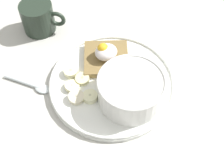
{
  "coord_description": "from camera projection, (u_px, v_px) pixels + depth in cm",
  "views": [
    {
      "loc": [
        -15.71,
        -37.16,
        59.16
      ],
      "look_at": [
        0.0,
        0.0,
        5.0
      ],
      "focal_mm": 50.0,
      "sensor_mm": 36.0,
      "label": 1
    }
  ],
  "objects": [
    {
      "name": "ground_plane",
      "position": [
        112.0,
        88.0,
        0.71
      ],
      "size": [
        120.0,
        120.0,
        2.0
      ],
      "primitive_type": "cube",
      "color": "beige",
      "rests_on": "ground"
    },
    {
      "name": "plate",
      "position": [
        112.0,
        83.0,
        0.69
      ],
      "size": [
        28.04,
        28.04,
        1.6
      ],
      "color": "white",
      "rests_on": "ground_plane"
    },
    {
      "name": "oatmeal_bowl",
      "position": [
        131.0,
        90.0,
        0.64
      ],
      "size": [
        14.03,
        14.03,
        6.52
      ],
      "color": "white",
      "rests_on": "plate"
    },
    {
      "name": "toast_slice",
      "position": [
        106.0,
        58.0,
        0.72
      ],
      "size": [
        13.04,
        13.04,
        1.55
      ],
      "color": "olive",
      "rests_on": "plate"
    },
    {
      "name": "poached_egg",
      "position": [
        105.0,
        51.0,
        0.7
      ],
      "size": [
        5.12,
        4.61,
        3.73
      ],
      "color": "white",
      "rests_on": "toast_slice"
    },
    {
      "name": "banana_slice_front",
      "position": [
        72.0,
        86.0,
        0.68
      ],
      "size": [
        3.47,
        3.38,
        1.34
      ],
      "color": "beige",
      "rests_on": "plate"
    },
    {
      "name": "banana_slice_left",
      "position": [
        71.0,
        72.0,
        0.7
      ],
      "size": [
        3.93,
        3.92,
        1.43
      ],
      "color": "#EFEAB8",
      "rests_on": "plate"
    },
    {
      "name": "banana_slice_back",
      "position": [
        76.0,
        97.0,
        0.66
      ],
      "size": [
        3.41,
        3.55,
        1.74
      ],
      "color": "beige",
      "rests_on": "plate"
    },
    {
      "name": "banana_slice_right",
      "position": [
        82.0,
        79.0,
        0.69
      ],
      "size": [
        4.43,
        4.41,
        1.48
      ],
      "color": "beige",
      "rests_on": "plate"
    },
    {
      "name": "banana_slice_inner",
      "position": [
        90.0,
        97.0,
        0.66
      ],
      "size": [
        3.98,
        3.98,
        1.32
      ],
      "color": "#EDEBBD",
      "rests_on": "plate"
    },
    {
      "name": "coffee_mug",
      "position": [
        38.0,
        17.0,
        0.77
      ],
      "size": [
        10.3,
        8.48,
        7.66
      ],
      "color": "#243025",
      "rests_on": "ground_plane"
    },
    {
      "name": "spoon",
      "position": [
        33.0,
        85.0,
        0.69
      ],
      "size": [
        9.32,
        9.12,
        0.8
      ],
      "color": "silver",
      "rests_on": "ground_plane"
    }
  ]
}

